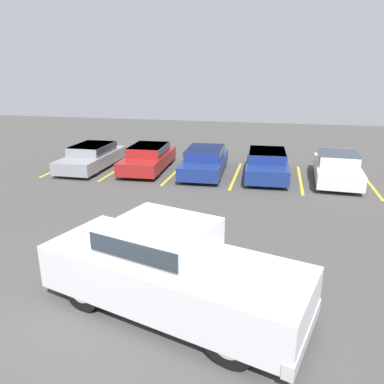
{
  "coord_description": "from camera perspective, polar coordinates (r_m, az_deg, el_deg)",
  "views": [
    {
      "loc": [
        3.29,
        -6.31,
        4.76
      ],
      "look_at": [
        0.74,
        4.92,
        1.0
      ],
      "focal_mm": 35.0,
      "sensor_mm": 36.0,
      "label": 1
    }
  ],
  "objects": [
    {
      "name": "pickup_truck",
      "position": [
        7.7,
        -2.85,
        -11.74
      ],
      "size": [
        5.83,
        3.47,
        1.87
      ],
      "rotation": [
        0.0,
        0.0,
        -0.28
      ],
      "color": "silver",
      "rests_on": "ground_plane"
    },
    {
      "name": "parked_sedan_e",
      "position": [
        17.9,
        21.24,
        3.67
      ],
      "size": [
        2.04,
        4.49,
        1.27
      ],
      "rotation": [
        0.0,
        0.0,
        -1.62
      ],
      "color": "silver",
      "rests_on": "ground_plane"
    },
    {
      "name": "stall_stripe_c",
      "position": [
        18.39,
        -2.54,
        3.08
      ],
      "size": [
        0.12,
        4.77,
        0.01
      ],
      "primitive_type": "cube",
      "color": "yellow",
      "rests_on": "ground_plane"
    },
    {
      "name": "stall_stripe_a",
      "position": [
        20.72,
        -18.57,
        3.86
      ],
      "size": [
        0.12,
        4.77,
        0.01
      ],
      "primitive_type": "cube",
      "color": "yellow",
      "rests_on": "ground_plane"
    },
    {
      "name": "parked_sedan_b",
      "position": [
        18.78,
        -6.68,
        5.36
      ],
      "size": [
        2.04,
        4.54,
        1.23
      ],
      "rotation": [
        0.0,
        0.0,
        -1.52
      ],
      "color": "maroon",
      "rests_on": "ground_plane"
    },
    {
      "name": "ground_plane",
      "position": [
        8.56,
        -12.71,
        -16.2
      ],
      "size": [
        60.0,
        60.0,
        0.0
      ],
      "primitive_type": "plane",
      "color": "#4C4947"
    },
    {
      "name": "parked_sedan_a",
      "position": [
        19.67,
        -14.99,
        5.38
      ],
      "size": [
        1.88,
        4.65,
        1.2
      ],
      "rotation": [
        0.0,
        0.0,
        -1.56
      ],
      "color": "gray",
      "rests_on": "ground_plane"
    },
    {
      "name": "stall_stripe_b",
      "position": [
        19.36,
        -11.03,
        3.53
      ],
      "size": [
        0.12,
        4.77,
        0.01
      ],
      "primitive_type": "cube",
      "color": "yellow",
      "rests_on": "ground_plane"
    },
    {
      "name": "stall_stripe_e",
      "position": [
        17.81,
        16.17,
        1.87
      ],
      "size": [
        0.12,
        4.77,
        0.01
      ],
      "primitive_type": "cube",
      "color": "yellow",
      "rests_on": "ground_plane"
    },
    {
      "name": "stall_stripe_d",
      "position": [
        17.86,
        6.67,
        2.52
      ],
      "size": [
        0.12,
        4.77,
        0.01
      ],
      "primitive_type": "cube",
      "color": "yellow",
      "rests_on": "ground_plane"
    },
    {
      "name": "parked_sedan_d",
      "position": [
        17.84,
        11.32,
        4.4
      ],
      "size": [
        2.05,
        4.64,
        1.21
      ],
      "rotation": [
        0.0,
        0.0,
        -1.52
      ],
      "color": "navy",
      "rests_on": "ground_plane"
    },
    {
      "name": "parked_sedan_c",
      "position": [
        18.01,
        1.96,
        4.91
      ],
      "size": [
        2.04,
        4.59,
        1.24
      ],
      "rotation": [
        0.0,
        0.0,
        -1.53
      ],
      "color": "navy",
      "rests_on": "ground_plane"
    },
    {
      "name": "stall_stripe_f",
      "position": [
        18.25,
        25.45,
        1.18
      ],
      "size": [
        0.12,
        4.77,
        0.01
      ],
      "primitive_type": "cube",
      "color": "yellow",
      "rests_on": "ground_plane"
    }
  ]
}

